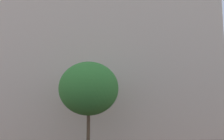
% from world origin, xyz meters
% --- Properties ---
extents(landmark_building, '(28.96, 15.65, 35.54)m').
position_xyz_m(landmark_building, '(-3.11, 27.46, 8.89)').
color(landmark_building, beige).
rests_on(landmark_building, ground_plane).
extents(tree_curb_far, '(4.58, 4.58, 6.59)m').
position_xyz_m(tree_curb_far, '(-1.81, 15.78, 4.52)').
color(tree_curb_far, brown).
rests_on(tree_curb_far, ground_plane).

